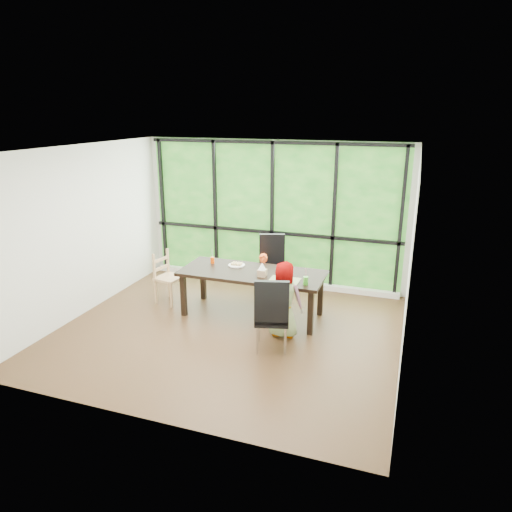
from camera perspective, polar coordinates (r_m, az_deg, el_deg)
name	(u,v)px	position (r m, az deg, el deg)	size (l,w,h in m)	color
ground	(229,331)	(7.14, -3.38, -9.14)	(5.00, 5.00, 0.00)	black
back_wall	(273,214)	(8.70, 2.10, 5.24)	(5.00, 5.00, 0.00)	silver
foliage_backdrop	(273,214)	(8.68, 2.06, 5.21)	(4.80, 0.02, 2.65)	#185219
window_mullions	(272,214)	(8.65, 1.98, 5.16)	(4.80, 0.06, 2.65)	black
window_sill	(271,280)	(8.98, 1.82, -3.02)	(4.80, 0.12, 0.10)	silver
dining_table	(252,293)	(7.49, -0.48, -4.63)	(2.29, 0.94, 0.75)	black
chair_window_leather	(272,266)	(8.27, 2.00, -1.25)	(0.46, 0.46, 1.08)	black
chair_interior_leather	(272,313)	(6.41, 1.98, -7.01)	(0.46, 0.46, 1.08)	black
chair_end_beech	(170,278)	(8.10, -10.59, -2.64)	(0.42, 0.40, 0.90)	tan
child_toddler	(263,278)	(7.97, 0.88, -2.76)	(0.32, 0.21, 0.88)	#FF561E
child_older	(284,300)	(6.77, 3.45, -5.38)	(0.56, 0.36, 1.14)	gray
placemat	(284,280)	(7.00, 3.50, -3.00)	(0.45, 0.33, 0.01)	tan
plate_far	(237,265)	(7.64, -2.41, -1.13)	(0.27, 0.27, 0.02)	white
plate_near	(285,279)	(7.03, 3.63, -2.86)	(0.22, 0.22, 0.01)	white
orange_cup	(212,260)	(7.78, -5.38, -0.51)	(0.07, 0.07, 0.10)	#EE4704
green_cup	(306,281)	(6.84, 6.13, -3.03)	(0.08, 0.08, 0.12)	green
tissue_box	(262,273)	(7.14, 0.76, -2.09)	(0.13, 0.13, 0.11)	tan
crepe_rolls_far	(237,264)	(7.63, -2.41, -0.94)	(0.20, 0.12, 0.04)	tan
crepe_rolls_near	(285,278)	(7.02, 3.63, -2.67)	(0.05, 0.12, 0.04)	tan
straw_white	(212,255)	(7.75, -5.40, 0.13)	(0.01, 0.01, 0.20)	white
straw_pink	(306,274)	(6.81, 6.16, -2.24)	(0.01, 0.01, 0.20)	pink
tissue	(262,266)	(7.11, 0.76, -1.26)	(0.12, 0.12, 0.11)	white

